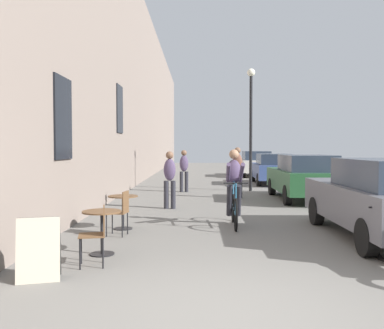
{
  "coord_description": "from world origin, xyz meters",
  "views": [
    {
      "loc": [
        -0.43,
        -4.46,
        1.76
      ],
      "look_at": [
        -0.63,
        14.43,
        1.0
      ],
      "focal_mm": 40.12,
      "sensor_mm": 36.0,
      "label": 1
    }
  ],
  "objects_px": {
    "sandwich_board_sign": "(39,249)",
    "pedestrian_near": "(170,176)",
    "cafe_table_mid": "(123,205)",
    "parked_car_nearest": "(383,198)",
    "parked_car_fourth": "(255,163)",
    "pedestrian_mid": "(237,170)",
    "cafe_chair_mid_toward_street": "(121,210)",
    "parked_car_second": "(304,177)",
    "parked_car_third": "(272,168)",
    "pedestrian_far": "(184,168)",
    "cafe_chair_near_toward_street": "(97,231)",
    "street_lamp": "(251,114)",
    "cafe_table_near": "(102,223)",
    "cyclist_on_bicycle": "(234,189)"
  },
  "relations": [
    {
      "from": "sandwich_board_sign",
      "to": "cyclist_on_bicycle",
      "type": "xyz_separation_m",
      "value": [
        2.94,
        4.04,
        0.39
      ]
    },
    {
      "from": "cafe_table_mid",
      "to": "parked_car_nearest",
      "type": "relative_size",
      "value": 0.17
    },
    {
      "from": "sandwich_board_sign",
      "to": "parked_car_third",
      "type": "bearing_deg",
      "value": 68.97
    },
    {
      "from": "parked_car_nearest",
      "to": "parked_car_fourth",
      "type": "xyz_separation_m",
      "value": [
        0.01,
        17.88,
        -0.01
      ]
    },
    {
      "from": "cafe_table_mid",
      "to": "pedestrian_far",
      "type": "distance_m",
      "value": 7.74
    },
    {
      "from": "cafe_table_mid",
      "to": "pedestrian_near",
      "type": "bearing_deg",
      "value": 75.19
    },
    {
      "from": "sandwich_board_sign",
      "to": "pedestrian_near",
      "type": "height_order",
      "value": "pedestrian_near"
    },
    {
      "from": "pedestrian_near",
      "to": "parked_car_fourth",
      "type": "relative_size",
      "value": 0.38
    },
    {
      "from": "cafe_table_mid",
      "to": "pedestrian_mid",
      "type": "height_order",
      "value": "pedestrian_mid"
    },
    {
      "from": "cafe_chair_near_toward_street",
      "to": "parked_car_second",
      "type": "bearing_deg",
      "value": 57.76
    },
    {
      "from": "cafe_chair_near_toward_street",
      "to": "cafe_table_near",
      "type": "bearing_deg",
      "value": 96.38
    },
    {
      "from": "cafe_chair_mid_toward_street",
      "to": "parked_car_second",
      "type": "height_order",
      "value": "parked_car_second"
    },
    {
      "from": "cafe_chair_mid_toward_street",
      "to": "parked_car_fourth",
      "type": "distance_m",
      "value": 18.3
    },
    {
      "from": "parked_car_second",
      "to": "parked_car_third",
      "type": "height_order",
      "value": "parked_car_second"
    },
    {
      "from": "cafe_table_mid",
      "to": "parked_car_nearest",
      "type": "height_order",
      "value": "parked_car_nearest"
    },
    {
      "from": "parked_car_second",
      "to": "cafe_chair_near_toward_street",
      "type": "bearing_deg",
      "value": -122.24
    },
    {
      "from": "pedestrian_mid",
      "to": "cafe_table_near",
      "type": "bearing_deg",
      "value": -110.71
    },
    {
      "from": "pedestrian_near",
      "to": "parked_car_second",
      "type": "height_order",
      "value": "pedestrian_near"
    },
    {
      "from": "cafe_table_mid",
      "to": "pedestrian_mid",
      "type": "bearing_deg",
      "value": 61.99
    },
    {
      "from": "cafe_chair_near_toward_street",
      "to": "cafe_chair_mid_toward_street",
      "type": "distance_m",
      "value": 2.17
    },
    {
      "from": "parked_car_third",
      "to": "cafe_table_mid",
      "type": "bearing_deg",
      "value": -114.68
    },
    {
      "from": "pedestrian_near",
      "to": "street_lamp",
      "type": "bearing_deg",
      "value": 59.69
    },
    {
      "from": "cafe_table_near",
      "to": "cafe_table_mid",
      "type": "relative_size",
      "value": 1.0
    },
    {
      "from": "sandwich_board_sign",
      "to": "parked_car_fourth",
      "type": "relative_size",
      "value": 0.19
    },
    {
      "from": "cyclist_on_bicycle",
      "to": "street_lamp",
      "type": "relative_size",
      "value": 0.36
    },
    {
      "from": "pedestrian_near",
      "to": "pedestrian_mid",
      "type": "height_order",
      "value": "pedestrian_mid"
    },
    {
      "from": "pedestrian_mid",
      "to": "parked_car_fourth",
      "type": "bearing_deg",
      "value": 79.2
    },
    {
      "from": "cafe_chair_near_toward_street",
      "to": "parked_car_nearest",
      "type": "relative_size",
      "value": 0.2
    },
    {
      "from": "cafe_table_near",
      "to": "parked_car_third",
      "type": "height_order",
      "value": "parked_car_third"
    },
    {
      "from": "cyclist_on_bicycle",
      "to": "parked_car_third",
      "type": "distance_m",
      "value": 11.17
    },
    {
      "from": "cafe_chair_mid_toward_street",
      "to": "pedestrian_far",
      "type": "relative_size",
      "value": 0.54
    },
    {
      "from": "parked_car_fourth",
      "to": "pedestrian_near",
      "type": "bearing_deg",
      "value": -107.39
    },
    {
      "from": "cafe_chair_near_toward_street",
      "to": "parked_car_second",
      "type": "xyz_separation_m",
      "value": [
        5.05,
        8.0,
        0.27
      ]
    },
    {
      "from": "cafe_chair_mid_toward_street",
      "to": "pedestrian_near",
      "type": "distance_m",
      "value": 3.86
    },
    {
      "from": "pedestrian_far",
      "to": "parked_car_fourth",
      "type": "relative_size",
      "value": 0.38
    },
    {
      "from": "pedestrian_near",
      "to": "parked_car_third",
      "type": "xyz_separation_m",
      "value": [
        4.39,
        8.25,
        -0.17
      ]
    },
    {
      "from": "pedestrian_mid",
      "to": "sandwich_board_sign",
      "type": "bearing_deg",
      "value": -110.91
    },
    {
      "from": "pedestrian_mid",
      "to": "parked_car_third",
      "type": "height_order",
      "value": "pedestrian_mid"
    },
    {
      "from": "cafe_chair_mid_toward_street",
      "to": "parked_car_third",
      "type": "relative_size",
      "value": 0.21
    },
    {
      "from": "cafe_chair_mid_toward_street",
      "to": "parked_car_nearest",
      "type": "distance_m",
      "value": 5.07
    },
    {
      "from": "street_lamp",
      "to": "cyclist_on_bicycle",
      "type": "bearing_deg",
      "value": -99.89
    },
    {
      "from": "cafe_chair_mid_toward_street",
      "to": "parked_car_nearest",
      "type": "bearing_deg",
      "value": -3.28
    },
    {
      "from": "parked_car_fourth",
      "to": "parked_car_nearest",
      "type": "bearing_deg",
      "value": -90.03
    },
    {
      "from": "cafe_table_mid",
      "to": "pedestrian_far",
      "type": "xyz_separation_m",
      "value": [
        1.08,
        7.66,
        0.41
      ]
    },
    {
      "from": "pedestrian_near",
      "to": "parked_car_nearest",
      "type": "bearing_deg",
      "value": -43.23
    },
    {
      "from": "street_lamp",
      "to": "cafe_table_near",
      "type": "bearing_deg",
      "value": -109.86
    },
    {
      "from": "parked_car_second",
      "to": "parked_car_fourth",
      "type": "height_order",
      "value": "parked_car_fourth"
    },
    {
      "from": "parked_car_fourth",
      "to": "cafe_chair_mid_toward_street",
      "type": "bearing_deg",
      "value": -106.06
    },
    {
      "from": "sandwich_board_sign",
      "to": "pedestrian_near",
      "type": "xyz_separation_m",
      "value": [
        1.32,
        6.61,
        0.51
      ]
    },
    {
      "from": "pedestrian_mid",
      "to": "parked_car_second",
      "type": "height_order",
      "value": "pedestrian_mid"
    }
  ]
}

